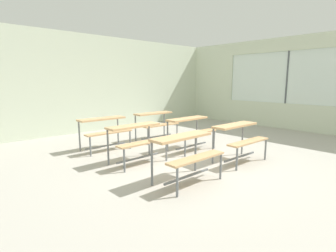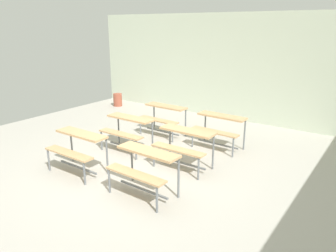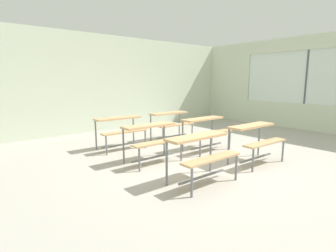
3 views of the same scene
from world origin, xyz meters
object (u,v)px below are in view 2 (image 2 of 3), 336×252
desk_bench_r1c0 (127,126)px  desk_bench_r2c1 (219,124)px  desk_bench_r2c0 (163,113)px  desk_bench_r0c0 (77,144)px  desk_bench_r1c1 (184,140)px  trash_bin (118,100)px  desk_bench_r0c1 (144,163)px

desk_bench_r1c0 → desk_bench_r2c1: size_ratio=0.99×
desk_bench_r2c0 → desk_bench_r2c1: (1.55, -0.01, 0.00)m
desk_bench_r0c0 → desk_bench_r1c1: size_ratio=1.00×
desk_bench_r0c0 → desk_bench_r2c0: same height
desk_bench_r2c1 → trash_bin: 4.92m
desk_bench_r0c0 → desk_bench_r0c1: same height
desk_bench_r0c1 → desk_bench_r2c0: 3.02m
desk_bench_r0c1 → desk_bench_r1c1: size_ratio=1.01×
desk_bench_r0c0 → desk_bench_r2c0: bearing=89.1°
desk_bench_r0c1 → desk_bench_r1c1: 1.26m
desk_bench_r0c1 → trash_bin: (-4.62, 4.19, -0.35)m
desk_bench_r0c0 → desk_bench_r1c1: (1.51, 1.30, 0.00)m
desk_bench_r0c0 → trash_bin: bearing=125.7°
desk_bench_r1c1 → desk_bench_r2c1: bearing=86.8°
desk_bench_r1c1 → desk_bench_r2c0: 2.00m
desk_bench_r0c0 → desk_bench_r0c1: (1.56, 0.04, 0.00)m
desk_bench_r2c0 → trash_bin: 3.49m
desk_bench_r1c1 → trash_bin: bearing=147.1°
desk_bench_r0c0 → desk_bench_r2c0: size_ratio=0.99×
desk_bench_r0c1 → desk_bench_r1c0: same height
desk_bench_r1c1 → desk_bench_r2c0: bearing=137.3°
desk_bench_r2c1 → desk_bench_r0c0: bearing=-119.5°
desk_bench_r1c1 → trash_bin: (-4.57, 2.93, -0.35)m
desk_bench_r2c0 → trash_bin: bearing=154.2°
desk_bench_r0c1 → desk_bench_r2c1: (0.02, 2.60, 0.00)m
desk_bench_r1c1 → desk_bench_r2c0: same height
desk_bench_r2c0 → trash_bin: size_ratio=2.60×
desk_bench_r0c1 → desk_bench_r2c0: same height
desk_bench_r1c0 → trash_bin: desk_bench_r1c0 is taller
desk_bench_r0c0 → desk_bench_r1c0: bearing=89.2°
desk_bench_r1c1 → desk_bench_r2c1: 1.34m
desk_bench_r2c1 → desk_bench_r1c1: bearing=-91.6°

